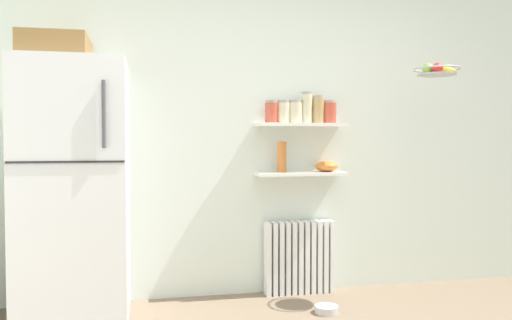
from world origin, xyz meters
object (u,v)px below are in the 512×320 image
(pet_food_bowl, at_px, (326,309))
(storage_jar_1, at_px, (283,112))
(storage_jar_2, at_px, (295,112))
(radiator, at_px, (299,257))
(storage_jar_3, at_px, (307,108))
(hanging_fruit_basket, at_px, (436,70))
(storage_jar_0, at_px, (272,112))
(shelf_bowl, at_px, (327,166))
(storage_jar_4, at_px, (318,110))
(storage_jar_5, at_px, (329,112))
(vase, at_px, (282,157))
(refrigerator, at_px, (74,187))

(pet_food_bowl, bearing_deg, storage_jar_1, 111.89)
(storage_jar_2, bearing_deg, radiator, 33.11)
(storage_jar_1, distance_m, storage_jar_3, 0.19)
(hanging_fruit_basket, bearing_deg, storage_jar_0, 159.92)
(storage_jar_1, xyz_separation_m, storage_jar_3, (0.18, 0.00, 0.03))
(storage_jar_1, bearing_deg, shelf_bowl, 0.00)
(storage_jar_4, relative_size, shelf_bowl, 1.16)
(storage_jar_3, xyz_separation_m, shelf_bowl, (0.16, 0.00, -0.45))
(storage_jar_0, distance_m, hanging_fruit_basket, 1.23)
(storage_jar_1, xyz_separation_m, pet_food_bowl, (0.18, -0.46, -1.38))
(storage_jar_5, bearing_deg, vase, 180.00)
(storage_jar_0, relative_size, storage_jar_1, 0.99)
(hanging_fruit_basket, bearing_deg, radiator, 153.71)
(pet_food_bowl, bearing_deg, storage_jar_4, 78.70)
(storage_jar_0, xyz_separation_m, vase, (0.08, -0.00, -0.34))
(refrigerator, xyz_separation_m, pet_food_bowl, (1.66, -0.21, -0.86))
(storage_jar_3, bearing_deg, storage_jar_4, 0.00)
(storage_jar_4, xyz_separation_m, pet_food_bowl, (-0.09, -0.46, -1.40))
(storage_jar_5, xyz_separation_m, vase, (-0.38, 0.00, -0.34))
(shelf_bowl, relative_size, hanging_fruit_basket, 0.55)
(radiator, xyz_separation_m, storage_jar_2, (-0.05, -0.03, 1.12))
(radiator, relative_size, storage_jar_5, 3.16)
(hanging_fruit_basket, bearing_deg, storage_jar_5, 148.17)
(storage_jar_4, height_order, shelf_bowl, storage_jar_4)
(storage_jar_0, xyz_separation_m, storage_jar_2, (0.18, -0.00, 0.00))
(pet_food_bowl, bearing_deg, hanging_fruit_basket, 3.38)
(storage_jar_0, bearing_deg, radiator, 7.43)
(refrigerator, relative_size, storage_jar_0, 10.93)
(storage_jar_2, xyz_separation_m, storage_jar_5, (0.28, 0.00, 0.00))
(storage_jar_4, bearing_deg, vase, 180.00)
(vase, height_order, shelf_bowl, vase)
(vase, relative_size, pet_food_bowl, 1.43)
(storage_jar_4, distance_m, storage_jar_5, 0.09)
(storage_jar_5, xyz_separation_m, shelf_bowl, (-0.02, 0.00, -0.42))
(storage_jar_1, bearing_deg, vase, 180.00)
(storage_jar_2, distance_m, storage_jar_5, 0.28)
(storage_jar_2, bearing_deg, shelf_bowl, 0.00)
(storage_jar_1, relative_size, storage_jar_5, 0.96)
(vase, bearing_deg, radiator, 11.34)
(hanging_fruit_basket, bearing_deg, vase, 158.50)
(storage_jar_0, xyz_separation_m, shelf_bowl, (0.44, -0.00, -0.42))
(storage_jar_1, bearing_deg, storage_jar_0, 180.00)
(storage_jar_2, bearing_deg, storage_jar_5, 0.00)
(storage_jar_5, height_order, pet_food_bowl, storage_jar_5)
(storage_jar_2, distance_m, shelf_bowl, 0.49)
(storage_jar_1, height_order, hanging_fruit_basket, hanging_fruit_basket)
(refrigerator, relative_size, storage_jar_5, 10.45)
(storage_jar_2, xyz_separation_m, vase, (-0.10, 0.00, -0.34))
(storage_jar_4, bearing_deg, storage_jar_3, 180.00)
(hanging_fruit_basket, bearing_deg, shelf_bowl, 148.97)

